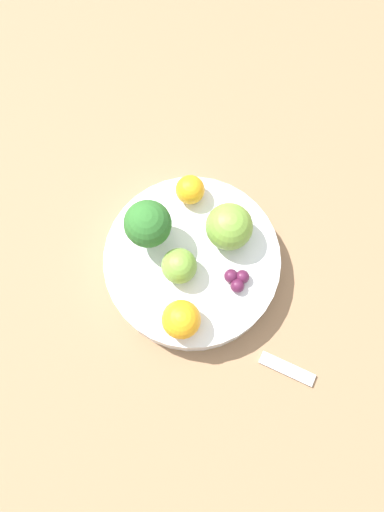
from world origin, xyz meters
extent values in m
plane|color=gray|center=(0.00, 0.00, 0.00)|extent=(6.00, 6.00, 0.00)
cube|color=#936D4C|center=(0.00, 0.00, 0.01)|extent=(1.20, 1.20, 0.02)
cylinder|color=white|center=(0.00, 0.00, 0.04)|extent=(0.23, 0.23, 0.04)
cylinder|color=#99C17A|center=(-0.04, -0.05, 0.08)|extent=(0.02, 0.02, 0.03)
sphere|color=#2D6B28|center=(-0.04, -0.05, 0.11)|extent=(0.06, 0.06, 0.06)
sphere|color=olive|center=(0.01, -0.02, 0.09)|extent=(0.04, 0.04, 0.04)
sphere|color=olive|center=(-0.03, 0.05, 0.09)|extent=(0.06, 0.06, 0.06)
sphere|color=orange|center=(0.08, -0.02, 0.09)|extent=(0.05, 0.05, 0.05)
sphere|color=orange|center=(-0.09, 0.01, 0.08)|extent=(0.04, 0.04, 0.04)
sphere|color=#511938|center=(0.05, 0.05, 0.07)|extent=(0.02, 0.02, 0.02)
sphere|color=#511938|center=(0.04, 0.06, 0.07)|extent=(0.02, 0.02, 0.02)
sphere|color=#511938|center=(0.03, 0.05, 0.07)|extent=(0.02, 0.02, 0.02)
cube|color=silver|center=(0.15, 0.10, 0.02)|extent=(0.05, 0.07, 0.01)
camera|label=1|loc=(0.17, -0.02, 0.68)|focal=35.00mm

